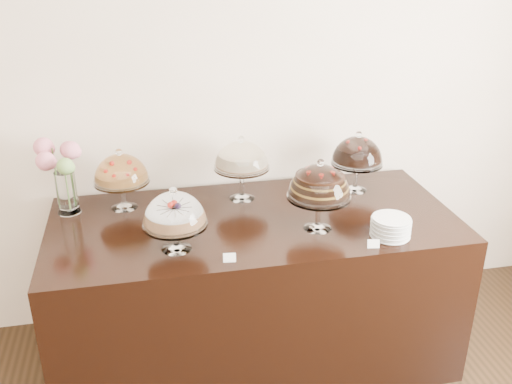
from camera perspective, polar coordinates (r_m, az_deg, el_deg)
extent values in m
cube|color=beige|center=(3.38, -4.83, 10.41)|extent=(5.00, 0.04, 3.00)
cube|color=black|center=(3.33, -0.18, -9.57)|extent=(2.20, 1.00, 0.90)
cone|color=white|center=(2.84, -7.94, -5.41)|extent=(0.15, 0.15, 0.02)
cylinder|color=white|center=(2.80, -8.02, -4.26)|extent=(0.03, 0.03, 0.10)
cylinder|color=white|center=(2.78, -8.08, -3.21)|extent=(0.31, 0.31, 0.01)
cylinder|color=#B37D4F|center=(2.76, -8.13, -2.55)|extent=(0.26, 0.26, 0.06)
sphere|color=red|center=(2.77, -6.80, -1.49)|extent=(0.02, 0.02, 0.02)
sphere|color=red|center=(2.79, -9.33, -1.46)|extent=(0.02, 0.02, 0.02)
sphere|color=red|center=(2.68, -8.40, -2.47)|extent=(0.02, 0.02, 0.02)
sphere|color=white|center=(2.70, -8.30, 0.13)|extent=(0.04, 0.04, 0.04)
cone|color=white|center=(3.02, 6.16, -3.38)|extent=(0.15, 0.15, 0.02)
cylinder|color=white|center=(2.98, 6.23, -1.87)|extent=(0.03, 0.03, 0.15)
cylinder|color=white|center=(2.94, 6.30, -0.44)|extent=(0.33, 0.33, 0.01)
cylinder|color=black|center=(2.92, 6.36, 0.69)|extent=(0.25, 0.25, 0.11)
sphere|color=red|center=(2.93, 7.52, 2.15)|extent=(0.02, 0.02, 0.02)
sphere|color=red|center=(2.95, 6.31, 2.41)|extent=(0.02, 0.02, 0.02)
sphere|color=red|center=(2.92, 5.21, 2.17)|extent=(0.02, 0.02, 0.02)
sphere|color=red|center=(2.85, 5.30, 1.66)|extent=(0.02, 0.02, 0.02)
sphere|color=red|center=(2.83, 6.54, 1.38)|extent=(0.02, 0.02, 0.02)
sphere|color=red|center=(2.87, 7.66, 1.63)|extent=(0.02, 0.02, 0.02)
sphere|color=white|center=(2.87, 6.47, 2.93)|extent=(0.04, 0.04, 0.04)
cone|color=white|center=(3.34, -1.42, -0.41)|extent=(0.15, 0.15, 0.02)
cylinder|color=white|center=(3.30, -1.43, 1.07)|extent=(0.03, 0.03, 0.16)
cylinder|color=white|center=(3.27, -1.45, 2.49)|extent=(0.32, 0.32, 0.01)
cylinder|color=#FFEAC5|center=(3.25, -1.46, 3.19)|extent=(0.26, 0.26, 0.07)
sphere|color=white|center=(3.21, -1.48, 5.28)|extent=(0.04, 0.04, 0.04)
cone|color=white|center=(3.50, 9.85, 0.43)|extent=(0.15, 0.15, 0.02)
cylinder|color=white|center=(3.47, 9.94, 1.70)|extent=(0.03, 0.03, 0.14)
cylinder|color=white|center=(3.44, 10.04, 2.90)|extent=(0.31, 0.31, 0.01)
cylinder|color=black|center=(3.42, 10.10, 3.67)|extent=(0.24, 0.24, 0.09)
sphere|color=red|center=(3.44, 11.03, 4.68)|extent=(0.02, 0.02, 0.02)
sphere|color=red|center=(3.42, 9.13, 4.72)|extent=(0.02, 0.02, 0.02)
sphere|color=red|center=(3.34, 10.32, 4.12)|extent=(0.02, 0.02, 0.02)
sphere|color=white|center=(3.38, 10.25, 5.67)|extent=(0.04, 0.04, 0.04)
cone|color=white|center=(3.31, -13.03, -1.29)|extent=(0.15, 0.15, 0.02)
cylinder|color=white|center=(3.28, -13.15, -0.07)|extent=(0.03, 0.03, 0.13)
cylinder|color=white|center=(3.25, -13.27, 1.06)|extent=(0.31, 0.31, 0.01)
cylinder|color=#BE7D37|center=(3.24, -13.31, 1.49)|extent=(0.26, 0.26, 0.04)
sphere|color=red|center=(3.25, -12.18, 2.23)|extent=(0.02, 0.02, 0.02)
sphere|color=red|center=(3.29, -13.08, 2.46)|extent=(0.02, 0.02, 0.02)
sphere|color=red|center=(3.28, -14.26, 2.23)|extent=(0.02, 0.02, 0.02)
sphere|color=red|center=(3.21, -14.56, 1.75)|extent=(0.02, 0.02, 0.02)
sphere|color=red|center=(3.17, -13.66, 1.51)|extent=(0.02, 0.02, 0.02)
sphere|color=red|center=(3.18, -12.44, 1.75)|extent=(0.02, 0.02, 0.02)
sphere|color=white|center=(3.19, -13.56, 3.89)|extent=(0.04, 0.04, 0.04)
cylinder|color=white|center=(3.29, -18.39, -0.03)|extent=(0.11, 0.11, 0.24)
cylinder|color=#476B2D|center=(3.26, -18.12, 1.30)|extent=(0.01, 0.01, 0.32)
sphere|color=pink|center=(3.20, -18.03, 3.99)|extent=(0.10, 0.10, 0.10)
cylinder|color=#476B2D|center=(3.31, -18.21, 1.36)|extent=(0.01, 0.01, 0.29)
sphere|color=pink|center=(3.29, -18.21, 4.04)|extent=(0.10, 0.10, 0.10)
cylinder|color=#476B2D|center=(3.29, -19.34, 1.45)|extent=(0.01, 0.01, 0.33)
sphere|color=pink|center=(3.27, -20.48, 4.23)|extent=(0.11, 0.11, 0.11)
cylinder|color=#476B2D|center=(3.26, -19.23, 0.77)|extent=(0.01, 0.01, 0.28)
sphere|color=pink|center=(3.19, -20.30, 2.92)|extent=(0.10, 0.10, 0.10)
cylinder|color=#476B2D|center=(3.21, -18.37, 0.52)|extent=(0.01, 0.01, 0.28)
sphere|color=#699146|center=(3.10, -18.53, 2.46)|extent=(0.09, 0.09, 0.09)
cylinder|color=silver|center=(3.00, 13.23, -4.26)|extent=(0.20, 0.20, 0.01)
cylinder|color=silver|center=(3.00, 13.25, -4.08)|extent=(0.19, 0.19, 0.01)
cylinder|color=silver|center=(2.99, 13.27, -3.89)|extent=(0.20, 0.20, 0.01)
cylinder|color=silver|center=(2.99, 13.29, -3.71)|extent=(0.19, 0.19, 0.01)
cylinder|color=silver|center=(2.98, 13.31, -3.52)|extent=(0.20, 0.20, 0.01)
cylinder|color=silver|center=(2.98, 13.33, -3.33)|extent=(0.19, 0.19, 0.01)
cylinder|color=silver|center=(2.97, 13.35, -3.15)|extent=(0.20, 0.20, 0.01)
cylinder|color=silver|center=(2.97, 13.37, -2.96)|extent=(0.19, 0.19, 0.01)
cylinder|color=silver|center=(2.96, 13.39, -2.77)|extent=(0.20, 0.20, 0.01)
cylinder|color=silver|center=(2.96, 13.41, -2.58)|extent=(0.19, 0.19, 0.01)
cube|color=white|center=(2.70, -2.67, -6.58)|extent=(0.06, 0.02, 0.04)
cube|color=white|center=(2.87, 11.67, -5.10)|extent=(0.06, 0.02, 0.04)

